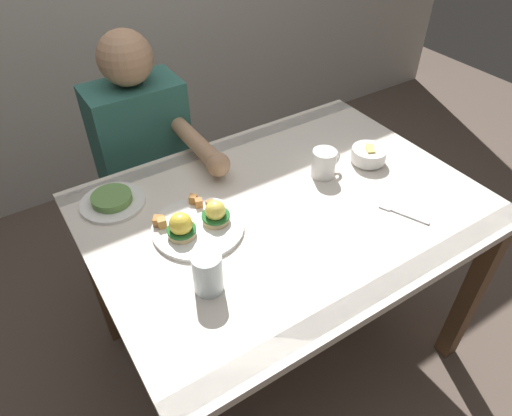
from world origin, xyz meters
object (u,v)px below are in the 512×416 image
Objects in this scene: fork at (401,213)px; side_plate at (112,201)px; eggs_benedict_plate at (197,224)px; coffee_mug at (324,163)px; fruit_bowl at (369,155)px; diner_person at (148,159)px; dining_table at (285,230)px; water_glass_near at (208,275)px.

side_plate reaches higher than fork.
coffee_mug is at bearing 1.72° from eggs_benedict_plate.
side_plate is at bearing 162.58° from fruit_bowl.
fork is 0.13× the size of diner_person.
eggs_benedict_plate is at bearing 178.99° from fruit_bowl.
side_plate is (-0.83, 0.26, -0.02)m from fruit_bowl.
fruit_bowl is at bearing 67.87° from fork.
fruit_bowl is 0.28m from fork.
coffee_mug reaches higher than fork.
fork is 0.96m from diner_person.
dining_table is at bearing -162.27° from coffee_mug.
fruit_bowl is 0.87m from side_plate.
diner_person is (0.13, 0.76, -0.14)m from water_glass_near.
diner_person reaches higher than coffee_mug.
dining_table is 0.32m from eggs_benedict_plate.
eggs_benedict_plate is 0.66m from fruit_bowl.
eggs_benedict_plate is 2.42× the size of coffee_mug.
fork is at bearing -58.81° from diner_person.
diner_person is (-0.23, 0.60, 0.02)m from dining_table.
fruit_bowl is 1.04× the size of water_glass_near.
eggs_benedict_plate reaches higher than fork.
eggs_benedict_plate is at bearing 70.41° from water_glass_near.
dining_table is 0.40m from fruit_bowl.
dining_table is at bearing -9.62° from eggs_benedict_plate.
side_plate is at bearing 144.43° from fork.
dining_table is 8.03× the size of fork.
dining_table is 4.44× the size of eggs_benedict_plate.
side_plate is (-0.17, 0.25, -0.01)m from eggs_benedict_plate.
coffee_mug is at bearing -51.78° from diner_person.
eggs_benedict_plate is 1.35× the size of side_plate.
eggs_benedict_plate reaches higher than side_plate.
eggs_benedict_plate is 0.22m from water_glass_near.
water_glass_near reaches higher than eggs_benedict_plate.
fruit_bowl is at bearing -1.01° from eggs_benedict_plate.
eggs_benedict_plate is 2.25× the size of fruit_bowl.
water_glass_near is 0.79m from diner_person.
coffee_mug is at bearing 21.98° from water_glass_near.
dining_table is 10.38× the size of water_glass_near.
eggs_benedict_plate is (-0.28, 0.05, 0.13)m from dining_table.
diner_person is at bearing 53.48° from side_plate.
coffee_mug is (0.20, 0.06, 0.16)m from dining_table.
water_glass_near is at bearing -109.59° from eggs_benedict_plate.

